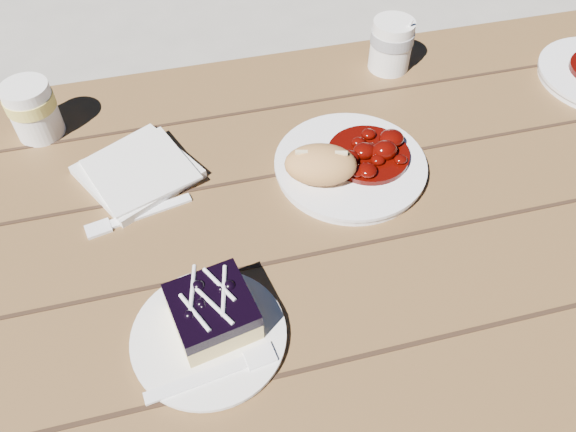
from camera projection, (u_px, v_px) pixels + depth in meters
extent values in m
plane|color=gray|center=(295.00, 409.00, 1.39)|extent=(60.00, 60.00, 0.00)
cube|color=brown|center=(300.00, 222.00, 0.84)|extent=(2.00, 0.80, 0.05)
cube|color=brown|center=(234.00, 106.00, 1.46)|extent=(1.80, 0.25, 0.04)
cube|color=brown|center=(489.00, 125.00, 1.76)|extent=(0.06, 0.06, 0.42)
cylinder|color=white|center=(350.00, 166.00, 0.87)|extent=(0.23, 0.23, 0.02)
ellipsoid|color=#BD8649|center=(321.00, 165.00, 0.82)|extent=(0.12, 0.10, 0.06)
cylinder|color=white|center=(209.00, 336.00, 0.68)|extent=(0.18, 0.18, 0.01)
cube|color=#E4CC7C|center=(213.00, 316.00, 0.68)|extent=(0.11, 0.11, 0.03)
cube|color=black|center=(211.00, 305.00, 0.66)|extent=(0.11, 0.11, 0.02)
cylinder|color=white|center=(391.00, 45.00, 1.01)|extent=(0.07, 0.07, 0.09)
cube|color=white|center=(138.00, 172.00, 0.86)|extent=(0.20, 0.20, 0.01)
cylinder|color=white|center=(33.00, 110.00, 0.90)|extent=(0.07, 0.07, 0.09)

